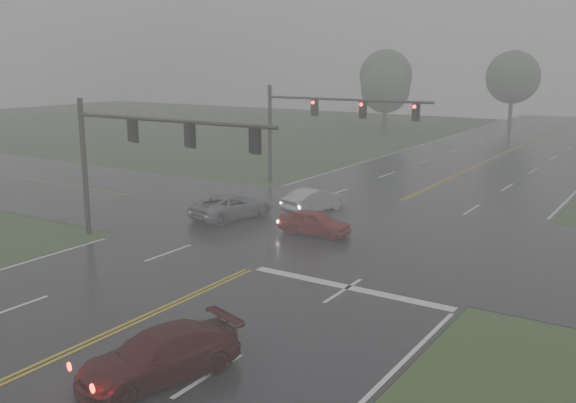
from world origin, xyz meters
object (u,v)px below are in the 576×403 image
Objects in this scene: sedan_red at (315,235)px; signal_gantry_far at (315,117)px; sedan_silver at (314,212)px; signal_gantry_near at (134,145)px; sedan_maroon at (160,379)px; car_grey at (232,218)px.

sedan_red is 12.86m from signal_gantry_far.
sedan_silver is 11.98m from signal_gantry_near.
sedan_red is at bearing 44.18° from signal_gantry_near.
signal_gantry_far is (0.15, 16.28, 0.08)m from signal_gantry_near.
sedan_maroon is 18.31m from car_grey.
car_grey reaches higher than sedan_red.
signal_gantry_near reaches higher than car_grey.
sedan_silver is at bearing 70.91° from signal_gantry_near.
sedan_red is 0.76× the size of car_grey.
car_grey is 10.93m from signal_gantry_far.
sedan_maroon is at bearing -168.98° from sedan_red.
sedan_maroon is 1.27× the size of sedan_red.
sedan_silver is at bearing 126.01° from sedan_maroon.
sedan_maroon is 14.45m from signal_gantry_near.
sedan_maroon is at bearing 122.62° from sedan_silver.
signal_gantry_near is (-3.59, -10.39, 4.77)m from sedan_silver.
sedan_maroon is 20.58m from sedan_silver.
signal_gantry_far reaches higher than sedan_silver.
sedan_silver is (-2.59, 4.37, 0.00)m from sedan_red.
sedan_red is at bearing 134.76° from sedan_silver.
car_grey is (-9.54, 15.63, 0.00)m from sedan_maroon.
car_grey is 0.42× the size of signal_gantry_near.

